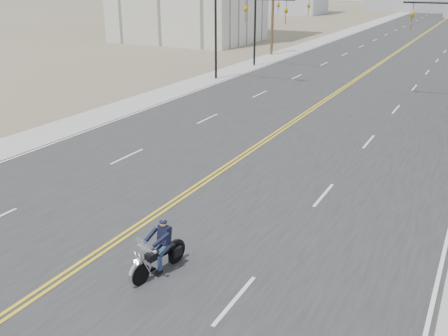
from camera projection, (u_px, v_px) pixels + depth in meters
road at (414, 41)px, 70.29m from camera, size 20.00×200.00×0.01m
sidewalk_left at (334, 36)px, 75.33m from camera, size 3.00×200.00×0.01m
traffic_mast_left at (237, 21)px, 41.11m from camera, size 7.10×0.26×7.00m
traffic_mast_far at (271, 16)px, 47.88m from camera, size 6.10×0.26×7.00m
utility_pole_left at (273, 5)px, 55.66m from camera, size 2.20×0.30×10.50m
motorcyclist at (158, 249)px, 14.65m from camera, size 1.23×2.23×1.65m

